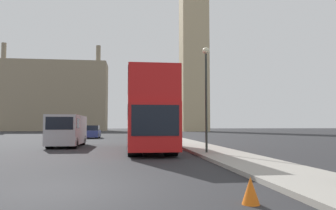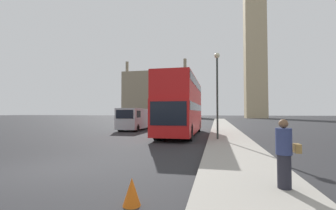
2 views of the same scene
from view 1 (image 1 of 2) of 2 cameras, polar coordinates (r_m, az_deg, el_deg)
name	(u,v)px [view 1 (image 1 of 2)]	position (r m, az deg, el deg)	size (l,w,h in m)	color
ground_plane	(66,191)	(8.45, -17.28, -14.15)	(300.00, 300.00, 0.00)	#28282B
sidewalk_strip	(315,182)	(9.66, 24.21, -12.19)	(2.70, 120.00, 0.15)	#9E998E
building_block_distant	(54,97)	(96.89, -19.16, 1.41)	(28.88, 10.18, 23.33)	gray
red_double_decker_bus	(148,110)	(20.39, -3.45, -0.86)	(2.57, 10.35, 4.55)	red
white_van	(67,130)	(25.18, -17.13, -4.15)	(2.07, 6.00, 2.29)	#B2B7BC
street_lamp	(206,83)	(17.64, 6.66, 3.87)	(0.36, 0.36, 5.61)	#2D332D
parked_sedan	(92,132)	(41.17, -13.08, -4.67)	(1.76, 4.34, 1.56)	navy
traffic_cone	(251,191)	(6.95, 14.18, -14.24)	(0.36, 0.36, 0.55)	orange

